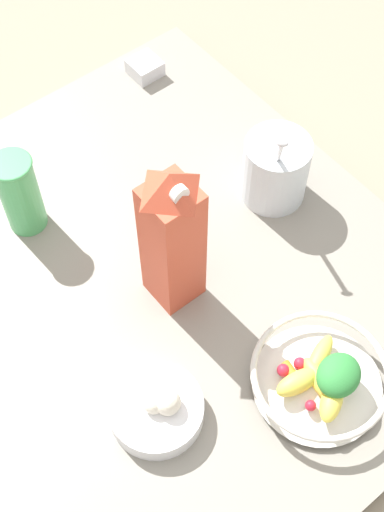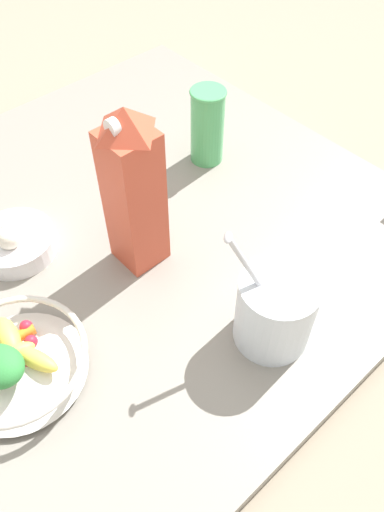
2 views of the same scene
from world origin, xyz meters
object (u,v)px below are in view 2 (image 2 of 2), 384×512
Objects in this scene: yogurt_tub at (275,308)px; garlic_bowl at (15,242)px; milk_carton at (133,191)px; drinking_cup at (207,125)px; fruit_bowl at (14,362)px.

yogurt_tub is 0.46m from garlic_bowl.
yogurt_tub is (0.26, 0.05, -0.08)m from milk_carton.
drinking_cup is 1.13× the size of garlic_bowl.
milk_carton is 0.27m from yogurt_tub.
milk_carton is at bearing 102.75° from fruit_bowl.
fruit_bowl is 0.24m from garlic_bowl.
fruit_bowl is 1.48× the size of garlic_bowl.
yogurt_tub is 0.43m from drinking_cup.
milk_carton is 1.88× the size of drinking_cup.
milk_carton reaches higher than drinking_cup.
yogurt_tub reaches higher than fruit_bowl.
yogurt_tub is 1.40× the size of drinking_cup.
fruit_bowl is 0.70× the size of milk_carton.
yogurt_tub reaches higher than drinking_cup.
milk_carton is 2.11× the size of garlic_bowl.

